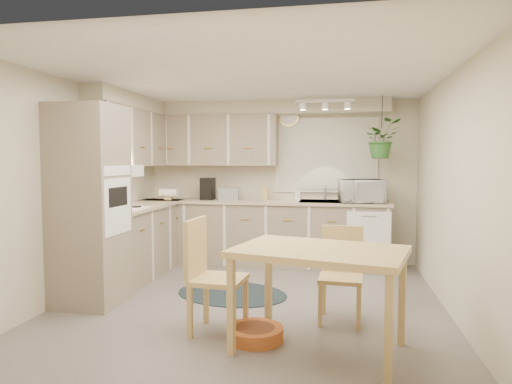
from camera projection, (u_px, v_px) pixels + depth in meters
floor at (252, 302)px, 4.93m from camera, size 4.20×4.20×0.00m
ceiling at (252, 77)px, 4.76m from camera, size 4.20×4.20×0.00m
wall_back at (279, 182)px, 6.90m from camera, size 4.00×0.04×2.40m
wall_front at (187, 214)px, 2.78m from camera, size 4.00×0.04×2.40m
wall_left at (81, 189)px, 5.21m from camera, size 0.04×4.20×2.40m
wall_right at (452, 194)px, 4.48m from camera, size 0.04×4.20×2.40m
base_cab_left at (140, 241)px, 6.06m from camera, size 0.60×1.85×0.90m
base_cab_back at (262, 234)px, 6.70m from camera, size 3.60×0.60×0.90m
counter_left at (140, 206)px, 6.03m from camera, size 0.64×1.89×0.04m
counter_back at (262, 202)px, 6.65m from camera, size 3.64×0.64×0.04m
oven_stack at (89, 206)px, 4.79m from camera, size 0.65×0.65×2.10m
wall_oven_face at (118, 206)px, 4.73m from camera, size 0.02×0.56×0.58m
upper_cab_left at (133, 138)px, 6.11m from camera, size 0.35×2.00×0.75m
upper_cab_back at (212, 140)px, 6.87m from camera, size 2.00×0.35×0.75m
soffit_left at (131, 102)px, 6.08m from camera, size 0.30×2.00×0.20m
soffit_back at (264, 108)px, 6.72m from camera, size 3.60×0.30×0.20m
cooktop at (120, 209)px, 5.46m from camera, size 0.52×0.58×0.02m
range_hood at (117, 171)px, 5.43m from camera, size 0.40×0.60×0.14m
window_blinds at (326, 155)px, 6.72m from camera, size 1.40×0.02×1.00m
window_frame at (326, 155)px, 6.73m from camera, size 1.50×0.02×1.10m
sink at (325, 204)px, 6.50m from camera, size 0.70×0.48×0.10m
dishwasher_front at (368, 242)px, 6.12m from camera, size 0.58×0.02×0.83m
track_light_bar at (325, 101)px, 6.16m from camera, size 0.80×0.04×0.04m
wall_clock at (289, 116)px, 6.78m from camera, size 0.30×0.03×0.30m
dining_table at (319, 299)px, 3.66m from camera, size 1.49×1.16×0.83m
chair_left at (219, 276)px, 4.03m from camera, size 0.51×0.51×1.01m
chair_back at (341, 275)px, 4.29m from camera, size 0.44×0.44×0.89m
braided_rug at (232, 293)px, 5.21m from camera, size 1.47×1.22×0.01m
pet_bed at (255, 334)px, 3.87m from camera, size 0.61×0.61×0.11m
microwave at (361, 188)px, 6.29m from camera, size 0.64×0.44×0.40m
soap_bottle at (298, 197)px, 6.72m from camera, size 0.09×0.18×0.08m
hanging_plant at (381, 143)px, 6.20m from camera, size 0.64×0.67×0.42m
coffee_maker at (208, 189)px, 6.80m from camera, size 0.18×0.22×0.33m
toaster at (229, 194)px, 6.77m from camera, size 0.31×0.20×0.18m
knife_block at (265, 193)px, 6.70m from camera, size 0.09×0.09×0.20m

